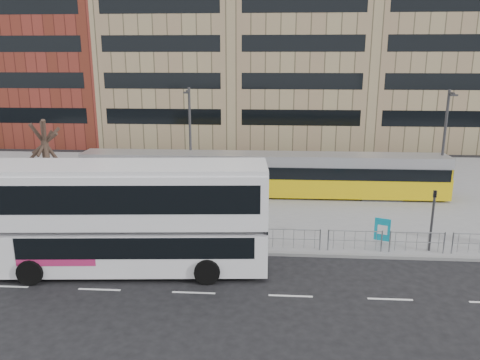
# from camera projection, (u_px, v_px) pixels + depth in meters

# --- Properties ---
(ground) EXTENTS (120.00, 120.00, 0.00)m
(ground) POSITION_uv_depth(u_px,v_px,m) (247.00, 255.00, 23.09)
(ground) COLOR black
(ground) RESTS_ON ground
(plaza) EXTENTS (64.00, 24.00, 0.15)m
(plaza) POSITION_uv_depth(u_px,v_px,m) (256.00, 188.00, 34.66)
(plaza) COLOR gray
(plaza) RESTS_ON ground
(kerb) EXTENTS (64.00, 0.25, 0.17)m
(kerb) POSITION_uv_depth(u_px,v_px,m) (247.00, 253.00, 23.12)
(kerb) COLOR gray
(kerb) RESTS_ON ground
(building_row) EXTENTS (70.40, 18.40, 31.20)m
(building_row) POSITION_uv_depth(u_px,v_px,m) (277.00, 26.00, 52.80)
(building_row) COLOR maroon
(building_row) RESTS_ON ground
(pedestrian_barrier) EXTENTS (32.07, 0.07, 1.10)m
(pedestrian_barrier) POSITION_uv_depth(u_px,v_px,m) (288.00, 234.00, 23.20)
(pedestrian_barrier) COLOR gray
(pedestrian_barrier) RESTS_ON plaza
(road_markings) EXTENTS (62.00, 0.12, 0.01)m
(road_markings) POSITION_uv_depth(u_px,v_px,m) (266.00, 295.00, 19.17)
(road_markings) COLOR white
(road_markings) RESTS_ON ground
(double_decker_bus) EXTENTS (12.58, 3.86, 4.96)m
(double_decker_bus) POSITION_uv_depth(u_px,v_px,m) (127.00, 214.00, 20.83)
(double_decker_bus) COLOR white
(double_decker_bus) RESTS_ON ground
(tram) EXTENTS (24.99, 2.51, 2.94)m
(tram) POSITION_uv_depth(u_px,v_px,m) (262.00, 174.00, 32.33)
(tram) COLOR #E1BD0C
(tram) RESTS_ON plaza
(ad_panel) EXTENTS (0.75, 0.34, 1.47)m
(ad_panel) POSITION_uv_depth(u_px,v_px,m) (382.00, 230.00, 23.61)
(ad_panel) COLOR #2D2D30
(ad_panel) RESTS_ON plaza
(pedestrian) EXTENTS (0.52, 0.69, 1.73)m
(pedestrian) POSITION_uv_depth(u_px,v_px,m) (85.00, 211.00, 26.49)
(pedestrian) COLOR black
(pedestrian) RESTS_ON plaza
(traffic_light_west) EXTENTS (0.19, 0.22, 3.10)m
(traffic_light_west) POSITION_uv_depth(u_px,v_px,m) (137.00, 208.00, 23.40)
(traffic_light_west) COLOR #2D2D30
(traffic_light_west) RESTS_ON plaza
(traffic_light_east) EXTENTS (0.19, 0.22, 3.10)m
(traffic_light_east) POSITION_uv_depth(u_px,v_px,m) (433.00, 213.00, 22.76)
(traffic_light_east) COLOR #2D2D30
(traffic_light_east) RESTS_ON plaza
(lamp_post_west) EXTENTS (0.45, 1.04, 7.32)m
(lamp_post_west) POSITION_uv_depth(u_px,v_px,m) (190.00, 135.00, 32.85)
(lamp_post_west) COLOR #2D2D30
(lamp_post_west) RESTS_ON plaza
(lamp_post_east) EXTENTS (0.45, 1.04, 7.30)m
(lamp_post_east) POSITION_uv_depth(u_px,v_px,m) (444.00, 140.00, 31.05)
(lamp_post_east) COLOR #2D2D30
(lamp_post_east) RESTS_ON plaza
(bare_tree) EXTENTS (4.91, 4.91, 8.07)m
(bare_tree) POSITION_uv_depth(u_px,v_px,m) (42.00, 117.00, 28.31)
(bare_tree) COLOR black
(bare_tree) RESTS_ON plaza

